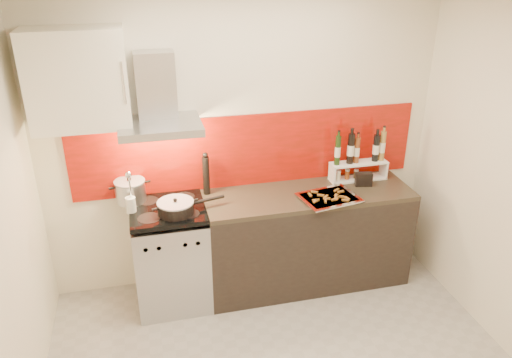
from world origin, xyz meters
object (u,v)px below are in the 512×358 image
object	(u,v)px
baking_tray	(329,198)
saute_pan	(177,207)
range_stove	(171,256)
counter	(306,238)
stock_pot	(130,191)
pepper_mill	(206,174)

from	to	relation	value
baking_tray	saute_pan	bearing A→B (deg)	178.00
saute_pan	range_stove	bearing A→B (deg)	120.81
counter	saute_pan	size ratio (longest dim) A/B	3.29
counter	stock_pot	size ratio (longest dim) A/B	7.19
stock_pot	pepper_mill	bearing A→B (deg)	0.54
counter	stock_pot	distance (m)	1.59
stock_pot	counter	bearing A→B (deg)	-6.97
range_stove	pepper_mill	world-z (taller)	pepper_mill
range_stove	baking_tray	size ratio (longest dim) A/B	1.74
stock_pot	pepper_mill	distance (m)	0.63
pepper_mill	baking_tray	bearing A→B (deg)	-19.63
range_stove	pepper_mill	size ratio (longest dim) A/B	2.41
range_stove	saute_pan	size ratio (longest dim) A/B	1.66
saute_pan	baking_tray	xyz separation A→B (m)	(1.26, -0.04, -0.05)
saute_pan	stock_pot	bearing A→B (deg)	139.15
stock_pot	baking_tray	xyz separation A→B (m)	(1.60, -0.34, -0.09)
saute_pan	counter	bearing A→B (deg)	5.89
stock_pot	saute_pan	size ratio (longest dim) A/B	0.46
stock_pot	saute_pan	distance (m)	0.46
counter	stock_pot	world-z (taller)	stock_pot
saute_pan	baking_tray	world-z (taller)	saute_pan
saute_pan	pepper_mill	bearing A→B (deg)	46.97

